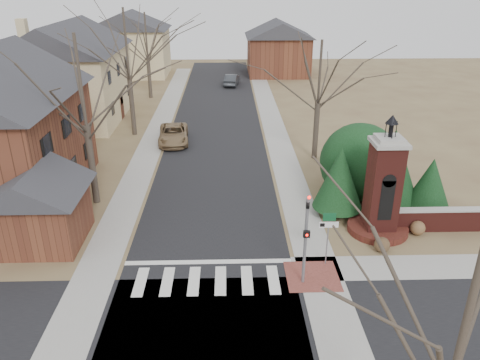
{
  "coord_description": "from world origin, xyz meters",
  "views": [
    {
      "loc": [
        0.98,
        -16.68,
        12.74
      ],
      "look_at": [
        1.63,
        6.0,
        2.67
      ],
      "focal_mm": 35.0,
      "sensor_mm": 36.0,
      "label": 1
    }
  ],
  "objects_px": {
    "pickup_truck": "(174,134)",
    "brick_gate_monument": "(382,195)",
    "traffic_signal_pole": "(306,232)",
    "sign_post": "(328,228)",
    "distant_car": "(232,80)"
  },
  "relations": [
    {
      "from": "sign_post",
      "to": "pickup_truck",
      "type": "bearing_deg",
      "value": 116.81
    },
    {
      "from": "traffic_signal_pole",
      "to": "pickup_truck",
      "type": "height_order",
      "value": "traffic_signal_pole"
    },
    {
      "from": "pickup_truck",
      "to": "brick_gate_monument",
      "type": "bearing_deg",
      "value": -54.54
    },
    {
      "from": "brick_gate_monument",
      "to": "distant_car",
      "type": "distance_m",
      "value": 36.71
    },
    {
      "from": "sign_post",
      "to": "distant_car",
      "type": "bearing_deg",
      "value": 95.86
    },
    {
      "from": "traffic_signal_pole",
      "to": "brick_gate_monument",
      "type": "relative_size",
      "value": 0.69
    },
    {
      "from": "sign_post",
      "to": "pickup_truck",
      "type": "height_order",
      "value": "sign_post"
    },
    {
      "from": "brick_gate_monument",
      "to": "distant_car",
      "type": "relative_size",
      "value": 1.55
    },
    {
      "from": "sign_post",
      "to": "distant_car",
      "type": "height_order",
      "value": "sign_post"
    },
    {
      "from": "traffic_signal_pole",
      "to": "brick_gate_monument",
      "type": "xyz_separation_m",
      "value": [
        4.7,
        4.42,
        -0.42
      ]
    },
    {
      "from": "distant_car",
      "to": "pickup_truck",
      "type": "bearing_deg",
      "value": 85.14
    },
    {
      "from": "traffic_signal_pole",
      "to": "pickup_truck",
      "type": "bearing_deg",
      "value": 111.84
    },
    {
      "from": "brick_gate_monument",
      "to": "pickup_truck",
      "type": "height_order",
      "value": "brick_gate_monument"
    },
    {
      "from": "brick_gate_monument",
      "to": "traffic_signal_pole",
      "type": "bearing_deg",
      "value": -136.76
    },
    {
      "from": "brick_gate_monument",
      "to": "pickup_truck",
      "type": "distance_m",
      "value": 19.36
    }
  ]
}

